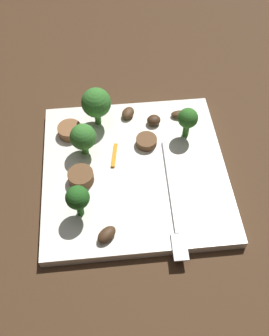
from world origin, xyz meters
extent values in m
plane|color=#422B19|center=(0.00, 0.00, 0.00)|extent=(1.40, 1.40, 0.00)
cube|color=white|center=(0.00, 0.00, 0.01)|extent=(0.25, 0.25, 0.01)
cube|color=silver|center=(0.03, 0.04, 0.02)|extent=(0.15, 0.01, 0.00)
cube|color=silver|center=(0.12, 0.04, 0.02)|extent=(0.04, 0.02, 0.00)
cylinder|color=#296420|center=(0.06, -0.07, 0.03)|extent=(0.01, 0.01, 0.03)
sphere|color=#235B1E|center=(0.06, -0.07, 0.05)|extent=(0.03, 0.03, 0.03)
cylinder|color=#408630|center=(-0.03, -0.07, 0.03)|extent=(0.01, 0.01, 0.02)
sphere|color=#387A2D|center=(-0.03, -0.07, 0.05)|extent=(0.04, 0.04, 0.04)
cylinder|color=#347525|center=(-0.05, 0.08, 0.03)|extent=(0.01, 0.01, 0.03)
sphere|color=#2D6B23|center=(-0.05, 0.08, 0.05)|extent=(0.03, 0.03, 0.03)
cylinder|color=#408630|center=(-0.09, -0.05, 0.03)|extent=(0.01, 0.01, 0.03)
sphere|color=#387A2D|center=(-0.09, -0.05, 0.06)|extent=(0.04, 0.04, 0.04)
cylinder|color=brown|center=(-0.04, 0.02, 0.02)|extent=(0.04, 0.04, 0.01)
cylinder|color=brown|center=(-0.07, -0.09, 0.02)|extent=(0.05, 0.05, 0.01)
cylinder|color=brown|center=(0.01, -0.07, 0.02)|extent=(0.05, 0.05, 0.02)
ellipsoid|color=#422B19|center=(-0.08, 0.04, 0.02)|extent=(0.02, 0.02, 0.01)
ellipsoid|color=#422B19|center=(0.10, -0.04, 0.02)|extent=(0.03, 0.03, 0.01)
ellipsoid|color=#4C331E|center=(-0.10, 0.00, 0.02)|extent=(0.03, 0.03, 0.01)
ellipsoid|color=#4C331E|center=(-0.09, 0.08, 0.02)|extent=(0.02, 0.03, 0.01)
cube|color=orange|center=(-0.02, -0.03, 0.02)|extent=(0.04, 0.01, 0.00)
camera|label=1|loc=(0.31, -0.03, 0.44)|focal=41.19mm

